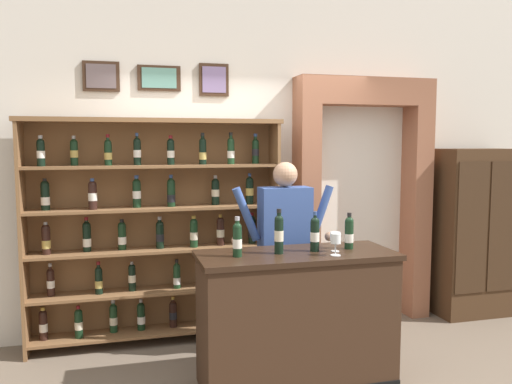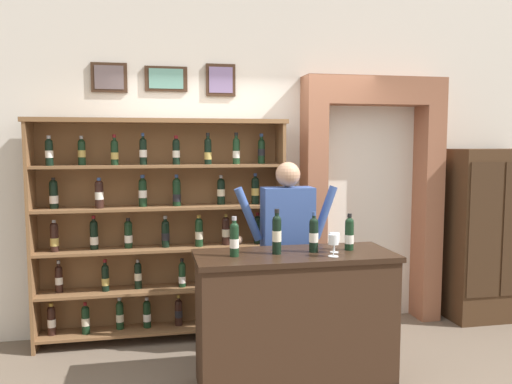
% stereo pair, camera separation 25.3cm
% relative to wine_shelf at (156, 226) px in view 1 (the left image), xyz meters
% --- Properties ---
extents(back_wall, '(12.00, 0.19, 3.57)m').
position_rel_wine_shelf_xyz_m(back_wall, '(0.80, 0.28, 0.70)').
color(back_wall, silver).
rests_on(back_wall, ground).
extents(wine_shelf, '(2.33, 0.34, 2.07)m').
position_rel_wine_shelf_xyz_m(wine_shelf, '(0.00, 0.00, 0.00)').
color(wine_shelf, brown).
rests_on(wine_shelf, ground).
extents(archway_doorway, '(1.45, 0.45, 2.51)m').
position_rel_wine_shelf_xyz_m(archway_doorway, '(2.12, 0.15, 0.30)').
color(archway_doorway, '#935B42').
rests_on(archway_doorway, ground).
extents(side_cabinet, '(0.80, 0.47, 1.79)m').
position_rel_wine_shelf_xyz_m(side_cabinet, '(3.35, -0.10, -0.20)').
color(side_cabinet, '#422B19').
rests_on(side_cabinet, ground).
extents(tasting_counter, '(1.50, 0.61, 1.03)m').
position_rel_wine_shelf_xyz_m(tasting_counter, '(0.96, -1.18, -0.58)').
color(tasting_counter, '#382316').
rests_on(tasting_counter, ground).
extents(shopkeeper, '(0.92, 0.22, 1.69)m').
position_rel_wine_shelf_xyz_m(shopkeeper, '(1.05, -0.61, -0.03)').
color(shopkeeper, '#2D3347').
rests_on(shopkeeper, ground).
extents(tasting_bottle_grappa, '(0.07, 0.07, 0.29)m').
position_rel_wine_shelf_xyz_m(tasting_bottle_grappa, '(0.50, -1.20, 0.07)').
color(tasting_bottle_grappa, black).
rests_on(tasting_bottle_grappa, tasting_counter).
extents(tasting_bottle_rosso, '(0.07, 0.07, 0.34)m').
position_rel_wine_shelf_xyz_m(tasting_bottle_rosso, '(0.82, -1.17, 0.10)').
color(tasting_bottle_rosso, black).
rests_on(tasting_bottle_rosso, tasting_counter).
extents(tasting_bottle_riserva, '(0.07, 0.07, 0.31)m').
position_rel_wine_shelf_xyz_m(tasting_bottle_riserva, '(1.11, -1.17, 0.08)').
color(tasting_bottle_riserva, black).
rests_on(tasting_bottle_riserva, tasting_counter).
extents(tasting_bottle_prosecco, '(0.07, 0.07, 0.28)m').
position_rel_wine_shelf_xyz_m(tasting_bottle_prosecco, '(1.40, -1.15, 0.07)').
color(tasting_bottle_prosecco, black).
rests_on(tasting_bottle_prosecco, tasting_counter).
extents(wine_glass_spare, '(0.08, 0.08, 0.16)m').
position_rel_wine_shelf_xyz_m(wine_glass_spare, '(1.20, -1.35, 0.06)').
color(wine_glass_spare, silver).
rests_on(wine_glass_spare, tasting_counter).
extents(wine_glass_center, '(0.08, 0.08, 0.15)m').
position_rel_wine_shelf_xyz_m(wine_glass_center, '(1.26, -1.21, 0.05)').
color(wine_glass_center, silver).
rests_on(wine_glass_center, tasting_counter).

